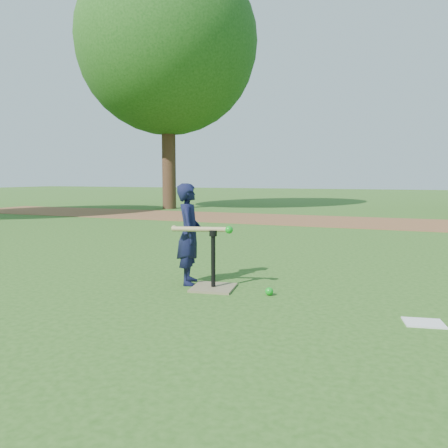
% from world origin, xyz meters
% --- Properties ---
extents(ground, '(80.00, 80.00, 0.00)m').
position_xyz_m(ground, '(0.00, 0.00, 0.00)').
color(ground, '#285116').
rests_on(ground, ground).
extents(dirt_strip, '(24.00, 3.00, 0.01)m').
position_xyz_m(dirt_strip, '(0.00, 7.50, 0.01)').
color(dirt_strip, brown).
rests_on(dirt_strip, ground).
extents(child, '(0.39, 0.47, 1.09)m').
position_xyz_m(child, '(-0.23, 0.04, 0.55)').
color(child, black).
rests_on(child, ground).
extents(wiffle_ball_ground, '(0.08, 0.08, 0.08)m').
position_xyz_m(wiffle_ball_ground, '(0.72, -0.11, 0.04)').
color(wiffle_ball_ground, '#0D9918').
rests_on(wiffle_ball_ground, ground).
extents(clipboard, '(0.34, 0.28, 0.01)m').
position_xyz_m(clipboard, '(2.09, -0.45, 0.01)').
color(clipboard, silver).
rests_on(clipboard, ground).
extents(batting_tee, '(0.49, 0.49, 0.61)m').
position_xyz_m(batting_tee, '(0.11, -0.08, 0.11)').
color(batting_tee, olive).
rests_on(batting_tee, ground).
extents(swing_action, '(0.66, 0.21, 0.08)m').
position_xyz_m(swing_action, '(0.01, -0.09, 0.62)').
color(swing_action, tan).
rests_on(swing_action, ground).
extents(tree_left, '(6.40, 6.40, 9.08)m').
position_xyz_m(tree_left, '(-6.00, 10.00, 5.87)').
color(tree_left, '#382316').
rests_on(tree_left, ground).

